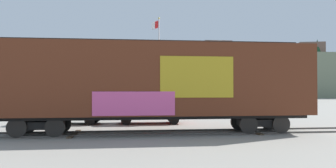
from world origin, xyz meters
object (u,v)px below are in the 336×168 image
(parked_car_black, at_px, (67,111))
(flagpole, at_px, (158,56))
(parked_car_red, at_px, (150,110))
(freight_car, at_px, (154,81))

(parked_car_black, bearing_deg, flagpole, 47.68)
(parked_car_black, bearing_deg, parked_car_red, -1.82)
(freight_car, bearing_deg, parked_car_red, 92.19)
(flagpole, xyz_separation_m, parked_car_black, (-6.17, -6.77, -4.35))
(freight_car, xyz_separation_m, parked_car_black, (-5.51, 4.69, -1.82))
(freight_car, distance_m, parked_car_black, 7.46)
(parked_car_red, bearing_deg, freight_car, -87.81)
(parked_car_black, relative_size, parked_car_red, 1.10)
(freight_car, xyz_separation_m, flagpole, (0.65, 11.47, 2.53))
(freight_car, distance_m, flagpole, 11.76)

